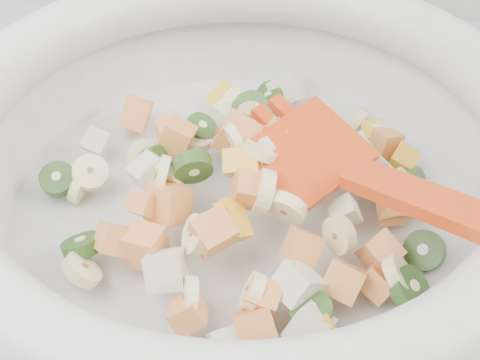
{
  "coord_description": "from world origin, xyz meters",
  "views": [
    {
      "loc": [
        0.16,
        1.07,
        1.28
      ],
      "look_at": [
        0.13,
        1.42,
        0.95
      ],
      "focal_mm": 55.0,
      "sensor_mm": 36.0,
      "label": 1
    }
  ],
  "objects": [
    {
      "name": "mixing_bowl",
      "position": [
        0.13,
        1.42,
        0.96
      ],
      "size": [
        0.46,
        0.41,
        0.14
      ],
      "color": "white",
      "rests_on": "counter"
    }
  ]
}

